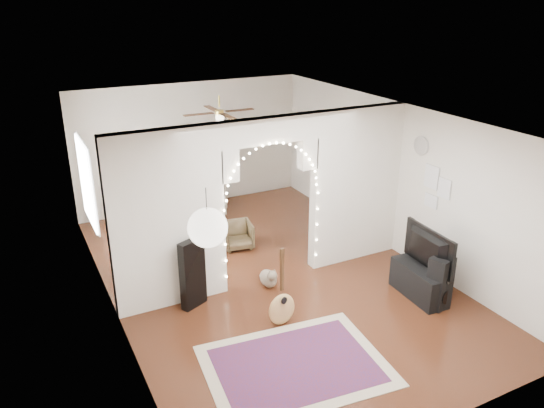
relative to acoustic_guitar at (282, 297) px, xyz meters
name	(u,v)px	position (x,y,z in m)	size (l,w,h in m)	color
floor	(270,277)	(0.46, 1.29, -0.44)	(7.50, 7.50, 0.00)	black
ceiling	(269,117)	(0.46, 1.29, 2.26)	(5.00, 7.50, 0.02)	white
wall_back	(191,145)	(0.46, 5.04, 0.91)	(5.00, 0.02, 2.70)	silver
wall_front	(441,324)	(0.46, -2.46, 0.91)	(5.00, 0.02, 2.70)	silver
wall_left	(107,232)	(-2.04, 1.29, 0.91)	(0.02, 7.50, 2.70)	silver
wall_right	(395,178)	(2.96, 1.29, 0.91)	(0.02, 7.50, 2.70)	silver
divider_wall	(269,197)	(0.46, 1.29, 0.98)	(5.00, 0.20, 2.70)	silver
fairy_lights	(273,192)	(0.46, 1.16, 1.11)	(1.64, 0.04, 1.60)	#FFEABF
window	(86,183)	(-2.01, 3.09, 1.06)	(0.04, 1.20, 1.40)	white
wall_clock	(422,145)	(2.94, 0.69, 1.66)	(0.31, 0.31, 0.03)	white
picture_frames	(435,187)	(2.94, 0.29, 1.06)	(0.02, 0.50, 0.70)	white
paper_lantern	(208,228)	(-1.44, -1.11, 1.81)	(0.40, 0.40, 0.40)	white
ceiling_fan	(219,112)	(0.46, 3.29, 1.96)	(1.10, 1.10, 0.30)	gold
area_rug	(295,365)	(-0.28, -0.89, -0.44)	(2.26, 1.70, 0.02)	maroon
guitar_case	(193,274)	(-0.94, 1.04, 0.10)	(0.41, 0.14, 1.09)	black
acoustic_guitar	(282,297)	(0.00, 0.00, 0.00)	(0.43, 0.25, 1.02)	#B88949
tabby_cat	(269,278)	(0.31, 1.02, -0.29)	(0.27, 0.58, 0.38)	brown
floor_speaker	(440,283)	(2.31, -0.67, -0.04)	(0.37, 0.35, 0.82)	black
media_console	(419,282)	(2.26, -0.31, -0.19)	(0.40, 1.00, 0.50)	black
tv	(423,249)	(2.26, -0.31, 0.36)	(1.07, 0.14, 0.62)	black
bookcase	(187,176)	(0.19, 4.60, 0.38)	(1.61, 0.41, 1.65)	beige
dining_table	(182,184)	(0.04, 4.54, 0.24)	(1.28, 0.92, 0.76)	brown
flower_vase	(181,177)	(0.04, 4.54, 0.41)	(0.18, 0.18, 0.19)	white
dining_chair_left	(238,235)	(0.44, 2.56, -0.20)	(0.52, 0.54, 0.49)	#4B3C25
dining_chair_right	(192,212)	(0.07, 4.02, -0.20)	(0.53, 0.54, 0.49)	#4B3C25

